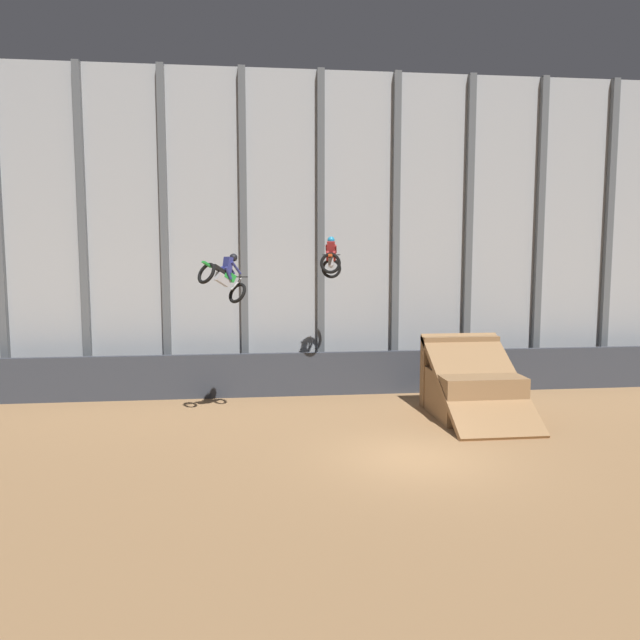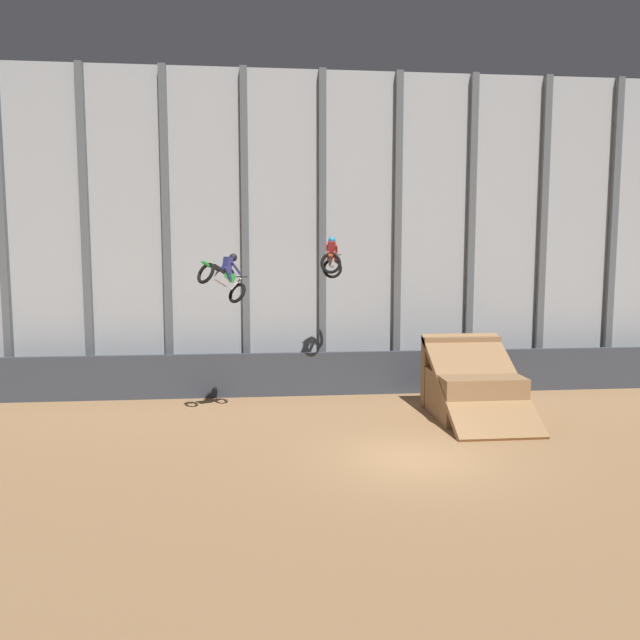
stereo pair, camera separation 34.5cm
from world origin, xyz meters
name	(u,v)px [view 2 (the right image)]	position (x,y,z in m)	size (l,w,h in m)	color
ground_plane	(413,459)	(0.00, 0.00, 0.00)	(60.00, 60.00, 0.00)	#9E754C
arena_back_wall	(359,233)	(0.00, 9.09, 6.29)	(32.00, 0.40, 12.57)	#ADB2B7
lower_barrier	(364,373)	(0.00, 7.68, 0.84)	(31.36, 0.20, 1.68)	#383D47
dirt_ramp	(471,388)	(3.09, 4.30, 0.93)	(2.77, 4.47, 2.71)	#966F48
rider_bike_left_air	(224,277)	(-5.16, 4.21, 4.75)	(1.75, 1.64, 1.67)	black
rider_bike_right_air	(332,260)	(-1.45, 6.41, 5.25)	(0.97, 1.78, 1.55)	black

